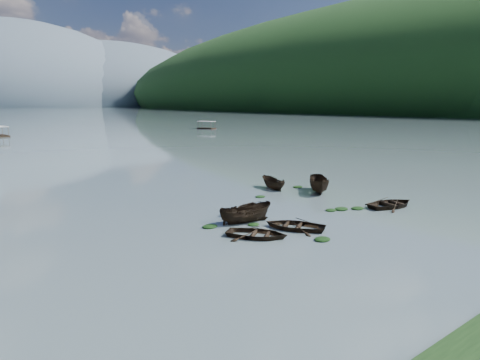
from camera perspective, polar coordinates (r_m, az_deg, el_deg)
ground_plane at (r=30.82m, az=13.99°, el=-6.85°), size 2400.00×2400.00×0.00m
right_hill_far at (r=538.86m, az=26.03°, el=8.43°), size 520.00×1200.00×190.00m
haze_mtn_c at (r=932.38m, az=-28.32°, el=8.65°), size 520.00×520.00×260.00m
haze_mtn_d at (r=980.09m, az=-17.80°, el=9.41°), size 520.00×520.00×220.00m
rowboat_0 at (r=29.01m, az=2.26°, el=-7.63°), size 4.83×5.10×0.86m
rowboat_1 at (r=35.16m, az=1.30°, el=-4.39°), size 5.54×5.45×0.94m
rowboat_2 at (r=32.40m, az=0.73°, el=-5.68°), size 4.52×2.48×1.65m
rowboat_3 at (r=31.11m, az=7.31°, el=-6.45°), size 4.84×5.27×0.89m
rowboat_4 at (r=39.34m, az=19.52°, el=-3.39°), size 5.11×4.05×0.95m
rowboat_5 at (r=43.67m, az=10.50°, el=-1.63°), size 4.69×4.90×1.91m
rowboat_6 at (r=33.66m, az=0.68°, el=-5.06°), size 4.12×4.66×0.80m
rowboat_8 at (r=44.77m, az=4.40°, el=-1.19°), size 2.16×3.95×1.44m
weed_clump_0 at (r=28.90m, az=10.92°, el=-7.89°), size 1.17×0.96×0.26m
weed_clump_1 at (r=31.74m, az=1.84°, el=-6.03°), size 0.93×0.75×0.21m
weed_clump_2 at (r=37.11m, az=13.34°, el=-3.88°), size 1.25×1.00×0.27m
weed_clump_3 at (r=36.56m, az=12.01°, el=-4.04°), size 0.97×0.82×0.21m
weed_clump_4 at (r=37.70m, az=15.39°, el=-3.75°), size 1.18×0.94×0.25m
weed_clump_5 at (r=31.26m, az=-4.04°, el=-6.31°), size 1.18×0.96×0.25m
weed_clump_6 at (r=40.84m, az=2.71°, el=-2.30°), size 1.03×0.86×0.21m
weed_clump_7 at (r=45.77m, az=7.70°, el=-1.00°), size 1.12×0.90×0.24m
pontoon_centre at (r=128.30m, az=-29.25°, el=5.09°), size 3.26×6.80×2.53m
pontoon_right at (r=143.62m, az=-4.49°, el=6.81°), size 4.47×6.89×2.45m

